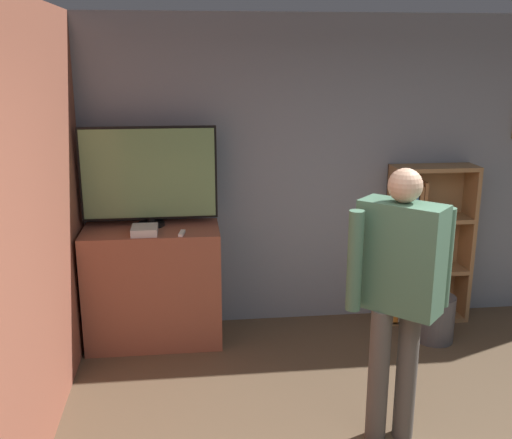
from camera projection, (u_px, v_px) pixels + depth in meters
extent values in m
cube|color=gray|center=(331.00, 173.00, 5.29)|extent=(6.32, 0.06, 2.70)
cube|color=#93513D|center=(37.00, 226.00, 3.66)|extent=(0.06, 4.43, 2.70)
cube|color=#93513D|center=(154.00, 286.00, 5.01)|extent=(1.11, 0.56, 0.99)
cylinder|color=black|center=(151.00, 224.00, 4.96)|extent=(0.22, 0.22, 0.03)
cylinder|color=black|center=(151.00, 219.00, 4.95)|extent=(0.06, 0.06, 0.05)
cube|color=black|center=(149.00, 173.00, 4.85)|extent=(1.10, 0.04, 0.76)
cube|color=#6B9360|center=(149.00, 174.00, 4.83)|extent=(1.07, 0.01, 0.72)
cube|color=silver|center=(145.00, 230.00, 4.73)|extent=(0.20, 0.23, 0.06)
cube|color=white|center=(182.00, 233.00, 4.72)|extent=(0.06, 0.14, 0.02)
cube|color=#997047|center=(391.00, 246.00, 5.33)|extent=(0.04, 0.28, 1.43)
cube|color=#997047|center=(467.00, 243.00, 5.41)|extent=(0.04, 0.28, 1.43)
cube|color=#997047|center=(423.00, 240.00, 5.50)|extent=(0.75, 0.01, 1.43)
cube|color=#997047|center=(423.00, 316.00, 5.56)|extent=(0.67, 0.28, 0.04)
cube|color=#997047|center=(427.00, 270.00, 5.43)|extent=(0.67, 0.28, 0.04)
cube|color=#997047|center=(431.00, 219.00, 5.31)|extent=(0.67, 0.28, 0.04)
cube|color=#997047|center=(435.00, 168.00, 5.18)|extent=(0.67, 0.28, 0.04)
cube|color=orange|center=(391.00, 303.00, 5.47)|extent=(0.04, 0.26, 0.30)
cube|color=beige|center=(396.00, 303.00, 5.47)|extent=(0.03, 0.25, 0.31)
cube|color=#99663D|center=(401.00, 301.00, 5.46)|extent=(0.03, 0.23, 0.35)
cube|color=gold|center=(406.00, 302.00, 5.46)|extent=(0.02, 0.21, 0.32)
cube|color=#99663D|center=(409.00, 305.00, 5.48)|extent=(0.02, 0.23, 0.26)
cube|color=gold|center=(395.00, 255.00, 5.33)|extent=(0.04, 0.23, 0.28)
cube|color=#2D569E|center=(400.00, 255.00, 5.34)|extent=(0.03, 0.23, 0.29)
cube|color=#99663D|center=(404.00, 253.00, 5.35)|extent=(0.04, 0.25, 0.31)
cube|color=orange|center=(409.00, 250.00, 5.35)|extent=(0.02, 0.26, 0.37)
cube|color=#2D569E|center=(398.00, 200.00, 5.19)|extent=(0.03, 0.22, 0.34)
cube|color=#5B8E99|center=(403.00, 200.00, 5.21)|extent=(0.03, 0.24, 0.33)
cube|color=gold|center=(408.00, 200.00, 5.22)|extent=(0.03, 0.25, 0.32)
cube|color=#2D569E|center=(412.00, 204.00, 5.21)|extent=(0.03, 0.22, 0.26)
cube|color=#99663D|center=(416.00, 201.00, 5.23)|extent=(0.03, 0.26, 0.31)
cube|color=#99663D|center=(422.00, 200.00, 5.21)|extent=(0.03, 0.20, 0.34)
cylinder|color=#56514C|center=(378.00, 375.00, 3.71)|extent=(0.13, 0.13, 0.88)
cylinder|color=#56514C|center=(406.00, 374.00, 3.73)|extent=(0.13, 0.13, 0.88)
cube|color=#477056|center=(400.00, 257.00, 3.51)|extent=(0.51, 0.50, 0.66)
sphere|color=tan|center=(405.00, 185.00, 3.40)|extent=(0.20, 0.20, 0.20)
cylinder|color=#477056|center=(445.00, 258.00, 3.55)|extent=(0.09, 0.09, 0.61)
cylinder|color=#477056|center=(355.00, 261.00, 3.49)|extent=(0.09, 0.09, 0.61)
cylinder|color=#4C4C51|center=(436.00, 318.00, 5.08)|extent=(0.31, 0.31, 0.40)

